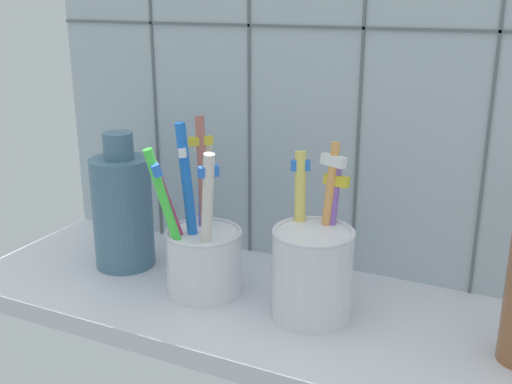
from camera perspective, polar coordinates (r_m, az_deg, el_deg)
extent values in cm
cube|color=silver|center=(64.58, 0.22, -10.66)|extent=(64.00, 22.00, 2.00)
cube|color=#B2C1CC|center=(68.37, 4.66, 9.97)|extent=(64.00, 2.00, 45.00)
cube|color=slate|center=(76.46, -9.41, 10.64)|extent=(0.30, 0.20, 45.00)
cube|color=slate|center=(69.94, -0.64, 10.21)|extent=(0.30, 0.20, 45.00)
cube|color=slate|center=(65.30, 9.61, 9.41)|extent=(0.30, 0.20, 45.00)
cube|color=slate|center=(62.97, 20.94, 8.18)|extent=(0.30, 0.20, 45.00)
cube|color=slate|center=(66.78, 4.44, 14.94)|extent=(64.00, 0.20, 0.30)
cylinder|color=white|center=(64.76, -4.79, -6.40)|extent=(7.90, 7.90, 6.56)
torus|color=silver|center=(63.48, -4.86, -3.70)|extent=(8.01, 8.01, 0.50)
cylinder|color=blue|center=(62.43, -6.11, -1.55)|extent=(2.60, 1.99, 17.66)
cube|color=white|center=(60.75, -6.71, 3.76)|extent=(1.67, 2.32, 0.88)
cylinder|color=#C26A5D|center=(64.60, -4.82, -0.82)|extent=(2.65, 2.64, 17.71)
cube|color=yellow|center=(63.47, -5.11, 4.70)|extent=(2.30, 2.31, 0.96)
cylinder|color=#49E946|center=(61.35, -7.75, -2.97)|extent=(3.90, 4.38, 15.81)
cube|color=blue|center=(59.17, -9.32, 2.14)|extent=(2.32, 2.18, 1.31)
cylinder|color=#575CC5|center=(65.35, -4.85, -1.79)|extent=(3.03, 4.85, 15.30)
cube|color=white|center=(64.98, -4.88, 4.20)|extent=(2.17, 1.80, 1.28)
cylinder|color=silver|center=(60.54, -4.57, -3.27)|extent=(3.41, 3.07, 15.51)
cube|color=blue|center=(57.84, -4.40, 1.91)|extent=(1.87, 2.02, 1.10)
cylinder|color=#D23866|center=(62.74, -7.38, -3.03)|extent=(4.16, 3.97, 14.65)
cube|color=white|center=(60.59, -9.20, 2.20)|extent=(2.31, 2.37, 1.16)
cylinder|color=white|center=(59.63, 5.21, -7.54)|extent=(7.72, 7.72, 8.66)
torus|color=silver|center=(57.90, 5.33, -3.67)|extent=(7.83, 7.83, 0.50)
cylinder|color=#8F5CC2|center=(60.28, 6.88, -4.14)|extent=(1.22, 2.69, 14.06)
cube|color=yellow|center=(59.02, 7.42, 1.05)|extent=(2.60, 1.29, 1.10)
cylinder|color=#EFD966|center=(60.82, 4.04, -3.30)|extent=(2.11, 2.68, 15.14)
cube|color=blue|center=(59.38, 4.12, 2.46)|extent=(1.96, 1.50, 1.10)
cylinder|color=#F3A257|center=(59.93, 6.42, -3.11)|extent=(1.90, 3.02, 16.29)
cube|color=white|center=(58.53, 7.15, 2.88)|extent=(2.75, 1.89, 1.14)
cylinder|color=slate|center=(71.19, -12.16, -1.87)|extent=(6.72, 6.72, 12.55)
cylinder|color=slate|center=(69.01, -12.57, 4.18)|extent=(3.31, 3.31, 2.90)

